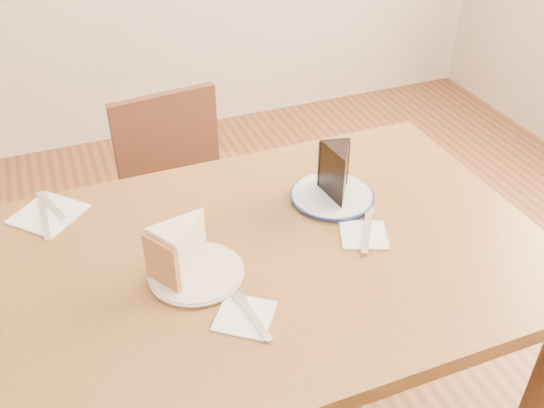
# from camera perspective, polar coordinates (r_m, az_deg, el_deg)

# --- Properties ---
(table) EXTENTS (1.20, 0.80, 0.75)m
(table) POSITION_cam_1_polar(r_m,az_deg,el_deg) (1.38, -0.09, -7.49)
(table) COLOR #4E2F15
(table) RESTS_ON ground
(chair_far) EXTENTS (0.44, 0.44, 0.80)m
(chair_far) POSITION_cam_1_polar(r_m,az_deg,el_deg) (1.96, -8.00, -0.65)
(chair_far) COLOR #33170F
(chair_far) RESTS_ON ground
(plate_cream) EXTENTS (0.19, 0.19, 0.01)m
(plate_cream) POSITION_cam_1_polar(r_m,az_deg,el_deg) (1.26, -7.12, -6.46)
(plate_cream) COLOR silver
(plate_cream) RESTS_ON table
(plate_navy) EXTENTS (0.19, 0.19, 0.01)m
(plate_navy) POSITION_cam_1_polar(r_m,az_deg,el_deg) (1.48, 5.65, 0.76)
(plate_navy) COLOR white
(plate_navy) RESTS_ON table
(carrot_cake) EXTENTS (0.15, 0.13, 0.10)m
(carrot_cake) POSITION_cam_1_polar(r_m,az_deg,el_deg) (1.24, -8.19, -3.98)
(carrot_cake) COLOR beige
(carrot_cake) RESTS_ON plate_cream
(chocolate_cake) EXTENTS (0.09, 0.12, 0.12)m
(chocolate_cake) POSITION_cam_1_polar(r_m,az_deg,el_deg) (1.43, 6.27, 2.66)
(chocolate_cake) COLOR black
(chocolate_cake) RESTS_ON plate_navy
(napkin_cream) EXTENTS (0.14, 0.14, 0.00)m
(napkin_cream) POSITION_cam_1_polar(r_m,az_deg,el_deg) (1.17, -2.59, -10.48)
(napkin_cream) COLOR white
(napkin_cream) RESTS_ON table
(napkin_navy) EXTENTS (0.13, 0.13, 0.00)m
(napkin_navy) POSITION_cam_1_polar(r_m,az_deg,el_deg) (1.37, 8.63, -2.90)
(napkin_navy) COLOR white
(napkin_navy) RESTS_ON table
(napkin_spare) EXTENTS (0.20, 0.20, 0.00)m
(napkin_spare) POSITION_cam_1_polar(r_m,az_deg,el_deg) (1.51, -20.29, -0.89)
(napkin_spare) COLOR white
(napkin_spare) RESTS_ON table
(fork_cream) EXTENTS (0.03, 0.14, 0.00)m
(fork_cream) POSITION_cam_1_polar(r_m,az_deg,el_deg) (1.17, -1.81, -10.54)
(fork_cream) COLOR silver
(fork_cream) RESTS_ON napkin_cream
(knife_navy) EXTENTS (0.11, 0.15, 0.00)m
(knife_navy) POSITION_cam_1_polar(r_m,az_deg,el_deg) (1.38, 8.95, -2.39)
(knife_navy) COLOR silver
(knife_navy) RESTS_ON napkin_navy
(fork_spare) EXTENTS (0.06, 0.14, 0.00)m
(fork_spare) POSITION_cam_1_polar(r_m,az_deg,el_deg) (1.53, -20.00, -0.13)
(fork_spare) COLOR silver
(fork_spare) RESTS_ON napkin_spare
(knife_spare) EXTENTS (0.01, 0.16, 0.00)m
(knife_spare) POSITION_cam_1_polar(r_m,az_deg,el_deg) (1.49, -20.58, -1.44)
(knife_spare) COLOR silver
(knife_spare) RESTS_ON napkin_spare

